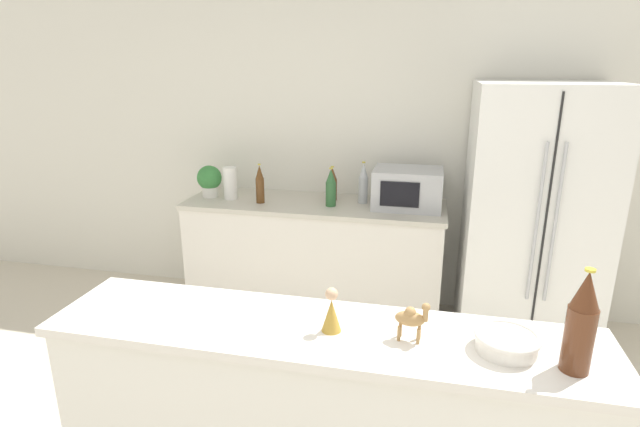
# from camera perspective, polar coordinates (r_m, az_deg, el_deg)

# --- Properties ---
(wall_back) EXTENTS (8.00, 0.06, 2.55)m
(wall_back) POSITION_cam_1_polar(r_m,az_deg,el_deg) (3.87, 7.35, 7.74)
(wall_back) COLOR silver
(wall_back) RESTS_ON ground_plane
(back_counter) EXTENTS (1.93, 0.63, 0.88)m
(back_counter) POSITION_cam_1_polar(r_m,az_deg,el_deg) (3.85, -0.63, -5.03)
(back_counter) COLOR silver
(back_counter) RESTS_ON ground_plane
(refrigerator) EXTENTS (0.86, 0.76, 1.77)m
(refrigerator) POSITION_cam_1_polar(r_m,az_deg,el_deg) (3.60, 23.09, -0.61)
(refrigerator) COLOR white
(refrigerator) RESTS_ON ground_plane
(potted_plant) EXTENTS (0.19, 0.19, 0.24)m
(potted_plant) POSITION_cam_1_polar(r_m,az_deg,el_deg) (3.93, -12.52, 3.78)
(potted_plant) COLOR silver
(potted_plant) RESTS_ON back_counter
(paper_towel_roll) EXTENTS (0.10, 0.10, 0.24)m
(paper_towel_roll) POSITION_cam_1_polar(r_m,az_deg,el_deg) (3.84, -10.22, 3.43)
(paper_towel_roll) COLOR white
(paper_towel_roll) RESTS_ON back_counter
(microwave) EXTENTS (0.48, 0.37, 0.28)m
(microwave) POSITION_cam_1_polar(r_m,az_deg,el_deg) (3.60, 9.97, 2.86)
(microwave) COLOR #B2B5BA
(microwave) RESTS_ON back_counter
(back_bottle_0) EXTENTS (0.06, 0.06, 0.29)m
(back_bottle_0) POSITION_cam_1_polar(r_m,az_deg,el_deg) (3.69, -6.89, 3.33)
(back_bottle_0) COLOR brown
(back_bottle_0) RESTS_ON back_counter
(back_bottle_1) EXTENTS (0.07, 0.07, 0.28)m
(back_bottle_1) POSITION_cam_1_polar(r_m,az_deg,el_deg) (3.59, 1.25, 2.95)
(back_bottle_1) COLOR #2D6033
(back_bottle_1) RESTS_ON back_counter
(back_bottle_2) EXTENTS (0.07, 0.07, 0.31)m
(back_bottle_2) POSITION_cam_1_polar(r_m,az_deg,el_deg) (3.67, 4.96, 3.45)
(back_bottle_2) COLOR #B2B7BC
(back_bottle_2) RESTS_ON back_counter
(back_bottle_3) EXTENTS (0.07, 0.07, 0.26)m
(back_bottle_3) POSITION_cam_1_polar(r_m,az_deg,el_deg) (3.75, 1.41, 3.40)
(back_bottle_3) COLOR brown
(back_bottle_3) RESTS_ON back_counter
(wine_bottle) EXTENTS (0.09, 0.09, 0.34)m
(wine_bottle) POSITION_cam_1_polar(r_m,az_deg,el_deg) (1.72, 27.69, -11.03)
(wine_bottle) COLOR #562D19
(wine_bottle) RESTS_ON bar_counter
(fruit_bowl) EXTENTS (0.21, 0.21, 0.06)m
(fruit_bowl) POSITION_cam_1_polar(r_m,az_deg,el_deg) (1.80, 20.57, -13.53)
(fruit_bowl) COLOR white
(fruit_bowl) RESTS_ON bar_counter
(camel_figurine) EXTENTS (0.12, 0.06, 0.15)m
(camel_figurine) POSITION_cam_1_polar(r_m,az_deg,el_deg) (1.75, 10.41, -11.65)
(camel_figurine) COLOR #A87F4C
(camel_figurine) RESTS_ON bar_counter
(wise_man_figurine_blue) EXTENTS (0.07, 0.07, 0.17)m
(wise_man_figurine_blue) POSITION_cam_1_polar(r_m,az_deg,el_deg) (1.78, 1.32, -11.25)
(wise_man_figurine_blue) COLOR #B28933
(wise_man_figurine_blue) RESTS_ON bar_counter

